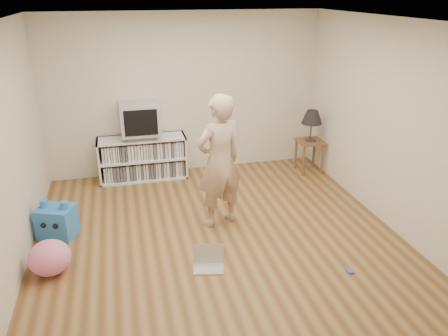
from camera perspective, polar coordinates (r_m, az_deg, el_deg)
name	(u,v)px	position (r m, az deg, el deg)	size (l,w,h in m)	color
ground	(217,234)	(5.65, -0.98, -8.57)	(4.50, 4.50, 0.00)	brown
walls	(216,137)	(5.10, -1.08, 4.04)	(4.52, 4.52, 2.60)	beige
ceiling	(215,20)	(4.85, -1.20, 18.78)	(4.50, 4.50, 0.01)	white
media_unit	(143,158)	(7.23, -10.56, 1.33)	(1.40, 0.45, 0.70)	white
dvd_deck	(141,136)	(7.09, -10.77, 4.19)	(0.45, 0.35, 0.07)	gray
crt_tv	(140,118)	(7.00, -10.94, 6.39)	(0.60, 0.53, 0.50)	#AAAAAF
side_table	(310,148)	(7.49, 11.11, 2.59)	(0.42, 0.42, 0.55)	brown
table_lamp	(312,118)	(7.33, 11.41, 6.45)	(0.34, 0.34, 0.52)	#333333
person	(219,162)	(5.51, -0.66, 0.79)	(0.64, 0.42, 1.75)	tan
laptop	(209,261)	(5.03, -2.02, -12.07)	(0.39, 0.34, 0.23)	silver
playing_cards	(350,271)	(5.15, 16.09, -12.80)	(0.07, 0.09, 0.02)	#4052AD
plush_blue	(57,221)	(5.87, -20.99, -6.53)	(0.52, 0.47, 0.50)	blue
plush_pink	(50,258)	(5.21, -21.82, -10.83)	(0.45, 0.45, 0.38)	pink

